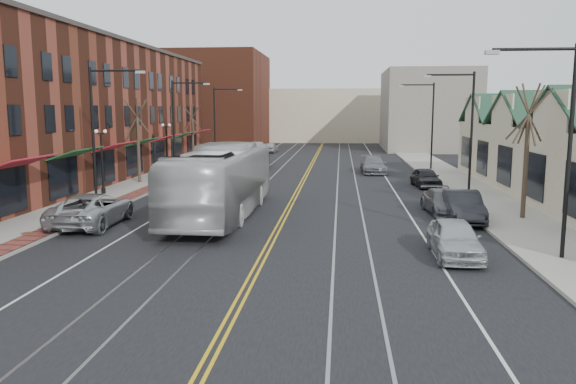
% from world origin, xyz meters
% --- Properties ---
extents(ground, '(160.00, 160.00, 0.00)m').
position_xyz_m(ground, '(0.00, 0.00, 0.00)').
color(ground, black).
rests_on(ground, ground).
extents(sidewalk_left, '(4.00, 120.00, 0.15)m').
position_xyz_m(sidewalk_left, '(-12.00, 20.00, 0.07)').
color(sidewalk_left, gray).
rests_on(sidewalk_left, ground).
extents(sidewalk_right, '(4.00, 120.00, 0.15)m').
position_xyz_m(sidewalk_right, '(12.00, 20.00, 0.07)').
color(sidewalk_right, gray).
rests_on(sidewalk_right, ground).
extents(building_left, '(10.00, 50.00, 11.00)m').
position_xyz_m(building_left, '(-19.00, 27.00, 5.50)').
color(building_left, '#602B1B').
rests_on(building_left, ground).
extents(backdrop_left, '(14.00, 18.00, 14.00)m').
position_xyz_m(backdrop_left, '(-16.00, 70.00, 7.00)').
color(backdrop_left, '#602B1B').
rests_on(backdrop_left, ground).
extents(backdrop_mid, '(22.00, 14.00, 9.00)m').
position_xyz_m(backdrop_mid, '(0.00, 85.00, 4.50)').
color(backdrop_mid, '#BFAE93').
rests_on(backdrop_mid, ground).
extents(backdrop_right, '(12.00, 16.00, 11.00)m').
position_xyz_m(backdrop_right, '(15.00, 65.00, 5.50)').
color(backdrop_right, slate).
rests_on(backdrop_right, ground).
extents(streetlight_l_1, '(3.33, 0.25, 8.00)m').
position_xyz_m(streetlight_l_1, '(-11.05, 16.00, 5.03)').
color(streetlight_l_1, black).
rests_on(streetlight_l_1, sidewalk_left).
extents(streetlight_l_2, '(3.33, 0.25, 8.00)m').
position_xyz_m(streetlight_l_2, '(-11.05, 32.00, 5.03)').
color(streetlight_l_2, black).
rests_on(streetlight_l_2, sidewalk_left).
extents(streetlight_l_3, '(3.33, 0.25, 8.00)m').
position_xyz_m(streetlight_l_3, '(-11.05, 48.00, 5.03)').
color(streetlight_l_3, black).
rests_on(streetlight_l_3, sidewalk_left).
extents(streetlight_r_0, '(3.33, 0.25, 8.00)m').
position_xyz_m(streetlight_r_0, '(11.05, 6.00, 5.03)').
color(streetlight_r_0, black).
rests_on(streetlight_r_0, sidewalk_right).
extents(streetlight_r_1, '(3.33, 0.25, 8.00)m').
position_xyz_m(streetlight_r_1, '(11.05, 22.00, 5.03)').
color(streetlight_r_1, black).
rests_on(streetlight_r_1, sidewalk_right).
extents(streetlight_r_2, '(3.33, 0.25, 8.00)m').
position_xyz_m(streetlight_r_2, '(11.05, 38.00, 5.03)').
color(streetlight_r_2, black).
rests_on(streetlight_r_2, sidewalk_right).
extents(lamppost_l_2, '(0.84, 0.28, 4.27)m').
position_xyz_m(lamppost_l_2, '(-12.80, 20.00, 2.20)').
color(lamppost_l_2, black).
rests_on(lamppost_l_2, sidewalk_left).
extents(lamppost_l_3, '(0.84, 0.28, 4.27)m').
position_xyz_m(lamppost_l_3, '(-12.80, 34.00, 2.20)').
color(lamppost_l_3, black).
rests_on(lamppost_l_3, sidewalk_left).
extents(tree_left_near, '(1.78, 1.37, 6.48)m').
position_xyz_m(tree_left_near, '(-12.50, 26.00, 3.51)').
color(tree_left_near, '#382B21').
rests_on(tree_left_near, sidewalk_left).
extents(tree_left_far, '(1.66, 1.28, 6.02)m').
position_xyz_m(tree_left_far, '(-12.50, 42.00, 3.28)').
color(tree_left_far, '#382B21').
rests_on(tree_left_far, sidewalk_left).
extents(tree_right_mid, '(1.90, 1.46, 6.93)m').
position_xyz_m(tree_right_mid, '(12.50, 14.00, 3.75)').
color(tree_right_mid, '#382B21').
rests_on(tree_right_mid, sidewalk_right).
extents(manhole_far, '(0.60, 0.60, 0.02)m').
position_xyz_m(manhole_far, '(-11.20, 8.00, 0.16)').
color(manhole_far, '#592D19').
rests_on(manhole_far, sidewalk_left).
extents(traffic_signal, '(0.18, 0.15, 3.80)m').
position_xyz_m(traffic_signal, '(-10.60, 24.00, 2.35)').
color(traffic_signal, black).
rests_on(traffic_signal, sidewalk_left).
extents(transit_bus, '(3.41, 13.85, 3.85)m').
position_xyz_m(transit_bus, '(-3.35, 13.59, 1.92)').
color(transit_bus, '#BBBCBE').
rests_on(transit_bus, ground).
extents(parked_suv, '(2.92, 6.01, 1.64)m').
position_xyz_m(parked_suv, '(-9.30, 10.64, 0.82)').
color(parked_suv, '#A4A7AB').
rests_on(parked_suv, ground).
extents(parked_car_a, '(1.81, 4.42, 1.50)m').
position_xyz_m(parked_car_a, '(7.50, 6.18, 0.75)').
color(parked_car_a, '#B2B6BA').
rests_on(parked_car_a, ground).
extents(parked_car_b, '(1.83, 4.86, 1.58)m').
position_xyz_m(parked_car_b, '(9.30, 13.42, 0.79)').
color(parked_car_b, '#232328').
rests_on(parked_car_b, ground).
extents(parked_car_c, '(2.26, 4.78, 1.35)m').
position_xyz_m(parked_car_c, '(8.71, 15.42, 0.67)').
color(parked_car_c, slate).
rests_on(parked_car_c, ground).
extents(parked_car_d, '(2.10, 4.33, 1.43)m').
position_xyz_m(parked_car_d, '(9.30, 26.20, 0.71)').
color(parked_car_d, black).
rests_on(parked_car_d, ground).
extents(distant_car_left, '(2.20, 5.13, 1.64)m').
position_xyz_m(distant_car_left, '(-4.91, 38.64, 0.82)').
color(distant_car_left, black).
rests_on(distant_car_left, ground).
extents(distant_car_right, '(2.29, 5.23, 1.50)m').
position_xyz_m(distant_car_right, '(5.91, 34.91, 0.75)').
color(distant_car_right, slate).
rests_on(distant_car_right, ground).
extents(distant_car_far, '(1.90, 4.18, 1.39)m').
position_xyz_m(distant_car_far, '(-6.19, 57.33, 0.70)').
color(distant_car_far, '#B0B3B7').
rests_on(distant_car_far, ground).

